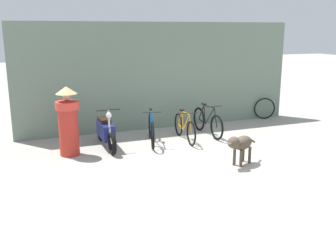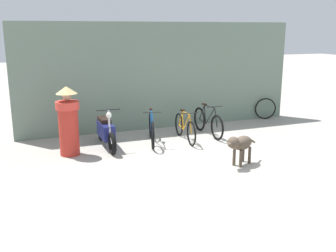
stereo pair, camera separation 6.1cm
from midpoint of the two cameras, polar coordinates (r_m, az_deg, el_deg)
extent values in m
plane|color=#9E998E|center=(8.76, 7.22, -5.34)|extent=(60.00, 60.00, 0.00)
cube|color=slate|center=(11.58, -1.09, 7.29)|extent=(8.38, 0.20, 3.07)
torus|color=black|center=(9.58, -2.43, -1.38)|extent=(0.24, 0.68, 0.69)
torus|color=black|center=(10.60, -2.77, 0.13)|extent=(0.24, 0.68, 0.69)
cylinder|color=#1959A5|center=(9.92, -2.58, 0.50)|extent=(0.17, 0.51, 0.57)
cylinder|color=#1959A5|center=(10.22, -2.68, 0.80)|extent=(0.06, 0.14, 0.53)
cylinder|color=#1959A5|center=(9.92, -2.62, 2.04)|extent=(0.19, 0.60, 0.06)
cylinder|color=#1959A5|center=(10.42, -2.71, -0.27)|extent=(0.14, 0.39, 0.08)
cylinder|color=#1959A5|center=(10.41, -2.74, 1.19)|extent=(0.11, 0.31, 0.48)
cylinder|color=#1959A5|center=(9.59, -2.47, 0.20)|extent=(0.08, 0.19, 0.51)
cube|color=black|center=(10.21, -2.72, 2.46)|extent=(0.12, 0.19, 0.05)
cylinder|color=black|center=(9.61, -2.52, 2.00)|extent=(0.45, 0.15, 0.02)
torus|color=black|center=(9.88, 3.21, -1.11)|extent=(0.10, 0.63, 0.63)
torus|color=black|center=(10.82, 1.39, 0.25)|extent=(0.10, 0.63, 0.63)
cylinder|color=orange|center=(10.19, 2.48, 0.56)|extent=(0.07, 0.51, 0.52)
cylinder|color=orange|center=(10.47, 1.95, 0.83)|extent=(0.04, 0.13, 0.48)
cylinder|color=orange|center=(10.19, 2.40, 1.91)|extent=(0.08, 0.59, 0.06)
cylinder|color=orange|center=(10.65, 1.70, -0.11)|extent=(0.06, 0.39, 0.08)
cylinder|color=orange|center=(10.64, 1.63, 1.18)|extent=(0.06, 0.31, 0.44)
cylinder|color=orange|center=(9.89, 3.08, 0.28)|extent=(0.04, 0.18, 0.47)
cube|color=black|center=(10.46, 1.88, 2.32)|extent=(0.09, 0.19, 0.05)
cylinder|color=black|center=(9.90, 2.95, 1.88)|extent=(0.46, 0.07, 0.02)
torus|color=black|center=(10.44, 6.92, -0.21)|extent=(0.06, 0.68, 0.68)
torus|color=black|center=(11.38, 4.37, 1.03)|extent=(0.06, 0.68, 0.68)
cylinder|color=black|center=(10.75, 5.91, 1.44)|extent=(0.03, 0.53, 0.56)
cylinder|color=black|center=(11.03, 5.17, 1.68)|extent=(0.03, 0.14, 0.52)
cylinder|color=black|center=(10.75, 5.81, 2.83)|extent=(0.03, 0.62, 0.06)
cylinder|color=black|center=(11.21, 4.81, 0.68)|extent=(0.03, 0.41, 0.08)
cylinder|color=black|center=(11.20, 4.71, 2.01)|extent=(0.03, 0.32, 0.48)
cylinder|color=black|center=(10.46, 6.75, 1.20)|extent=(0.03, 0.19, 0.50)
cube|color=black|center=(11.02, 5.08, 3.19)|extent=(0.07, 0.18, 0.05)
cylinder|color=black|center=(10.47, 6.59, 2.83)|extent=(0.46, 0.03, 0.02)
torus|color=black|center=(9.26, -8.28, -2.57)|extent=(0.10, 0.54, 0.54)
torus|color=black|center=(10.49, -9.95, -0.67)|extent=(0.10, 0.54, 0.54)
cube|color=navy|center=(9.83, -9.21, -0.63)|extent=(0.28, 0.90, 0.37)
cube|color=black|center=(9.93, -9.46, 0.89)|extent=(0.24, 0.58, 0.10)
cylinder|color=silver|center=(9.37, -8.73, 0.51)|extent=(0.05, 0.15, 0.59)
cylinder|color=silver|center=(9.33, -8.44, -1.92)|extent=(0.04, 0.22, 0.20)
cylinder|color=black|center=(9.36, -8.86, 2.31)|extent=(0.58, 0.03, 0.03)
sphere|color=silver|center=(9.35, -8.79, 1.55)|extent=(0.14, 0.14, 0.14)
ellipsoid|color=#4C3F33|center=(8.63, 10.59, -2.41)|extent=(0.64, 0.52, 0.30)
cylinder|color=#4C3F33|center=(8.53, 10.34, -4.69)|extent=(0.09, 0.09, 0.37)
cylinder|color=#4C3F33|center=(8.61, 9.40, -4.46)|extent=(0.09, 0.09, 0.37)
cylinder|color=#4C3F33|center=(8.82, 11.57, -4.13)|extent=(0.09, 0.09, 0.37)
cylinder|color=#4C3F33|center=(8.90, 10.65, -3.92)|extent=(0.09, 0.09, 0.37)
sphere|color=#4C3F33|center=(8.31, 9.31, -2.38)|extent=(0.34, 0.34, 0.26)
ellipsoid|color=#4C3F33|center=(8.23, 8.88, -2.67)|extent=(0.17, 0.15, 0.10)
cylinder|color=#4C3F33|center=(8.95, 11.89, -2.07)|extent=(0.25, 0.15, 0.16)
cylinder|color=#B72D23|center=(9.36, -14.41, -0.37)|extent=(0.64, 0.64, 1.27)
cylinder|color=#D63C32|center=(9.24, -14.62, 2.91)|extent=(0.76, 0.76, 0.18)
sphere|color=tan|center=(9.21, -14.70, 4.20)|extent=(0.28, 0.28, 0.20)
cone|color=tan|center=(9.19, -14.75, 5.06)|extent=(0.68, 0.68, 0.17)
torus|color=black|center=(13.19, 13.70, 2.49)|extent=(0.67, 0.26, 0.69)
camera|label=1|loc=(0.03, -90.19, -0.05)|focal=42.00mm
camera|label=2|loc=(0.03, 89.81, 0.05)|focal=42.00mm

